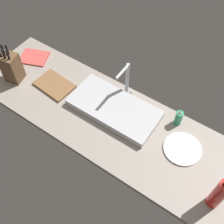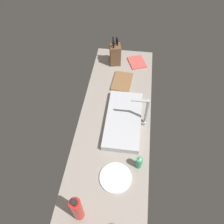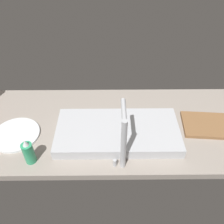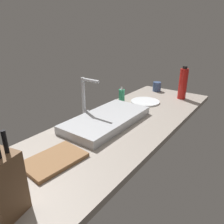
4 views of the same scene
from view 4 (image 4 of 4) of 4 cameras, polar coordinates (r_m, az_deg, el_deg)
countertop_slab at (r=132.18cm, az=1.30°, el=-4.50°), size 198.27×61.26×3.50cm
sink_basin at (r=134.44cm, az=-1.35°, el=-2.00°), size 60.00×29.22×5.14cm
faucet at (r=138.54cm, az=-7.21°, el=4.63°), size 5.50×14.71×27.50cm
knife_block at (r=77.44cm, az=-27.83°, el=-17.11°), size 13.19×12.90×29.19cm
cutting_board at (r=101.97cm, az=-15.33°, el=-12.32°), size 28.18×20.30×1.80cm
soap_bottle at (r=171.44cm, az=2.65°, el=4.49°), size 4.82×4.82×13.58cm
water_bottle at (r=188.99cm, az=18.62°, el=7.29°), size 6.89×6.89×27.72cm
dinner_plate at (r=175.01cm, az=8.97°, el=2.79°), size 23.24×23.24×1.20cm
coffee_mug at (r=208.12cm, az=12.02°, el=6.72°), size 7.68×7.68×8.78cm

